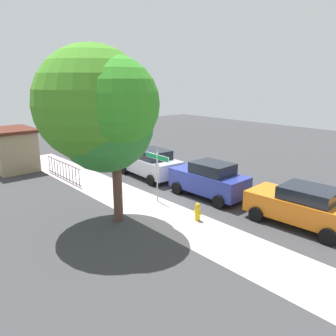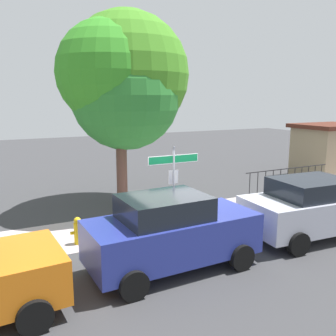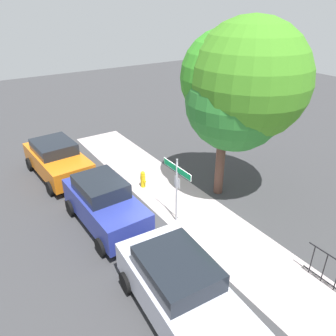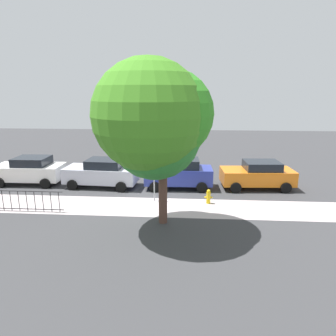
{
  "view_description": "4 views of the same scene",
  "coord_description": "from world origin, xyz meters",
  "px_view_note": "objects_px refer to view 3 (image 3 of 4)",
  "views": [
    {
      "loc": [
        -11.92,
        10.18,
        5.81
      ],
      "look_at": [
        -0.45,
        0.12,
        1.73
      ],
      "focal_mm": 35.49,
      "sensor_mm": 36.0,
      "label": 1
    },
    {
      "loc": [
        -4.96,
        -9.2,
        4.03
      ],
      "look_at": [
        0.05,
        0.84,
        1.88
      ],
      "focal_mm": 39.01,
      "sensor_mm": 36.0,
      "label": 2
    },
    {
      "loc": [
        8.36,
        -5.5,
        7.57
      ],
      "look_at": [
        -0.69,
        0.49,
        1.93
      ],
      "focal_mm": 34.87,
      "sensor_mm": 36.0,
      "label": 3
    },
    {
      "loc": [
        -1.78,
        15.76,
        5.85
      ],
      "look_at": [
        -0.7,
        0.07,
        1.78
      ],
      "focal_mm": 32.11,
      "sensor_mm": 36.0,
      "label": 4
    }
  ],
  "objects_px": {
    "street_sign": "(177,179)",
    "car_orange": "(57,159)",
    "car_blue": "(104,203)",
    "car_silver": "(181,291)",
    "fire_hydrant": "(143,179)",
    "shade_tree": "(240,86)"
  },
  "relations": [
    {
      "from": "street_sign",
      "to": "car_orange",
      "type": "height_order",
      "value": "street_sign"
    },
    {
      "from": "car_blue",
      "to": "car_silver",
      "type": "height_order",
      "value": "car_blue"
    },
    {
      "from": "fire_hydrant",
      "to": "car_silver",
      "type": "bearing_deg",
      "value": -21.26
    },
    {
      "from": "street_sign",
      "to": "fire_hydrant",
      "type": "xyz_separation_m",
      "value": [
        -2.92,
        0.2,
        -1.44
      ]
    },
    {
      "from": "car_blue",
      "to": "fire_hydrant",
      "type": "height_order",
      "value": "car_blue"
    },
    {
      "from": "car_orange",
      "to": "car_blue",
      "type": "xyz_separation_m",
      "value": [
        4.8,
        0.3,
        0.06
      ]
    },
    {
      "from": "street_sign",
      "to": "shade_tree",
      "type": "distance_m",
      "value": 4.28
    },
    {
      "from": "shade_tree",
      "to": "car_silver",
      "type": "relative_size",
      "value": 1.57
    },
    {
      "from": "car_orange",
      "to": "car_silver",
      "type": "bearing_deg",
      "value": -1.68
    },
    {
      "from": "car_orange",
      "to": "fire_hydrant",
      "type": "height_order",
      "value": "car_orange"
    },
    {
      "from": "car_silver",
      "to": "shade_tree",
      "type": "bearing_deg",
      "value": 129.51
    },
    {
      "from": "shade_tree",
      "to": "car_orange",
      "type": "bearing_deg",
      "value": -133.86
    },
    {
      "from": "car_orange",
      "to": "fire_hydrant",
      "type": "distance_m",
      "value": 4.27
    },
    {
      "from": "car_blue",
      "to": "car_orange",
      "type": "bearing_deg",
      "value": -178.22
    },
    {
      "from": "car_silver",
      "to": "fire_hydrant",
      "type": "height_order",
      "value": "car_silver"
    },
    {
      "from": "shade_tree",
      "to": "car_silver",
      "type": "height_order",
      "value": "shade_tree"
    },
    {
      "from": "shade_tree",
      "to": "fire_hydrant",
      "type": "relative_size",
      "value": 9.19
    },
    {
      "from": "car_orange",
      "to": "street_sign",
      "type": "bearing_deg",
      "value": 19.83
    },
    {
      "from": "car_orange",
      "to": "car_blue",
      "type": "distance_m",
      "value": 4.81
    },
    {
      "from": "shade_tree",
      "to": "car_orange",
      "type": "xyz_separation_m",
      "value": [
        -5.6,
        -5.83,
        -3.78
      ]
    },
    {
      "from": "street_sign",
      "to": "shade_tree",
      "type": "xyz_separation_m",
      "value": [
        -0.47,
        3.19,
        2.82
      ]
    },
    {
      "from": "fire_hydrant",
      "to": "car_blue",
      "type": "bearing_deg",
      "value": -56.93
    }
  ]
}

